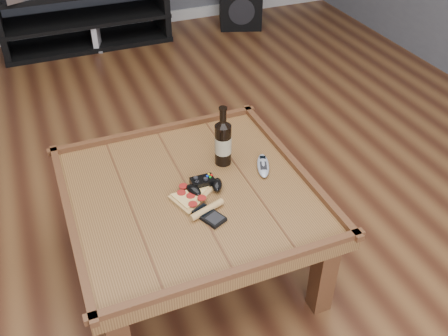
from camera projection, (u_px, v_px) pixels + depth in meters
name	position (u px, v px, depth m)	size (l,w,h in m)	color
ground	(194.00, 265.00, 2.34)	(6.00, 6.00, 0.00)	#402012
baseboard	(84.00, 29.00, 4.51)	(5.00, 0.02, 0.10)	silver
coffee_table	(190.00, 202.00, 2.10)	(1.03, 1.03, 0.48)	#583619
media_console	(84.00, 17.00, 4.22)	(1.40, 0.45, 0.50)	black
beer_bottle	(223.00, 141.00, 2.15)	(0.07, 0.07, 0.28)	black
game_controller	(204.00, 185.00, 2.06)	(0.17, 0.11, 0.05)	black
pizza_slice	(193.00, 199.00, 2.01)	(0.25, 0.32, 0.03)	tan
smartphone	(209.00, 216.00, 1.93)	(0.12, 0.15, 0.02)	black
remote_control	(263.00, 165.00, 2.18)	(0.11, 0.18, 0.02)	#9DA2AB
subwoofer	(240.00, 5.00, 4.62)	(0.48, 0.48, 0.37)	black
game_console	(97.00, 38.00, 4.22)	(0.15, 0.20, 0.22)	gray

